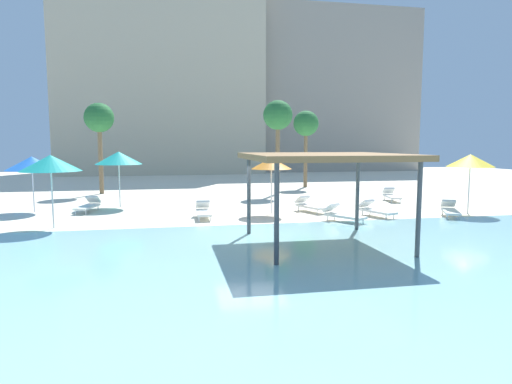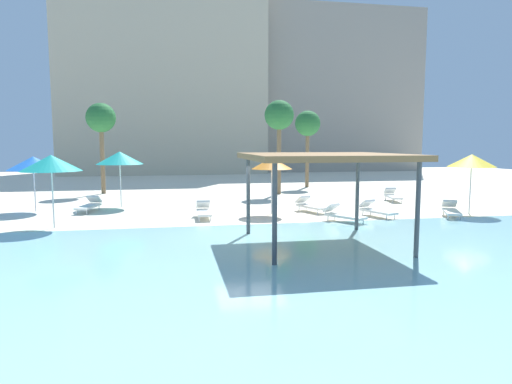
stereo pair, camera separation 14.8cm
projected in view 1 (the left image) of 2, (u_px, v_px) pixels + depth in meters
ground_plane at (251, 233)px, 16.29m from camera, size 80.00×80.00×0.00m
lagoon_water at (288, 273)px, 11.16m from camera, size 44.00×13.50×0.04m
shade_pavilion at (325, 159)px, 14.02m from camera, size 4.88×4.88×2.98m
beach_umbrella_orange_0 at (271, 163)px, 20.51m from camera, size 1.92×1.92×2.64m
beach_umbrella_yellow_1 at (470, 161)px, 20.56m from camera, size 2.13×2.13×2.80m
beach_umbrella_teal_4 at (119, 158)px, 22.73m from camera, size 2.40×2.40×2.89m
beach_umbrella_teal_5 at (51, 163)px, 16.93m from camera, size 2.29×2.29×2.87m
beach_umbrella_blue_6 at (32, 163)px, 21.10m from camera, size 2.39×2.39×2.68m
lounge_chair_0 at (391, 195)px, 25.36m from camera, size 0.97×1.98×0.74m
lounge_chair_1 at (450, 210)px, 19.80m from camera, size 1.38×1.97×0.74m
lounge_chair_2 at (89, 205)px, 21.30m from camera, size 1.02×1.98×0.74m
lounge_chair_3 at (375, 209)px, 19.88m from camera, size 1.19×1.99×0.74m
lounge_chair_4 at (342, 214)px, 18.54m from camera, size 1.52×1.92×0.74m
lounge_chair_5 at (309, 205)px, 21.34m from camera, size 1.23×1.99×0.74m
lounge_chair_6 at (203, 211)px, 19.50m from camera, size 0.64×1.91×0.74m
palm_tree_0 at (99, 120)px, 28.48m from camera, size 1.90×1.90×5.93m
palm_tree_1 at (278, 117)px, 28.31m from camera, size 1.90×1.90×6.08m
palm_tree_2 at (306, 125)px, 32.98m from camera, size 1.90×1.90×5.76m
hotel_block_0 at (162, 80)px, 50.61m from camera, size 21.87×11.91×21.22m
hotel_block_1 at (321, 93)px, 55.10m from camera, size 22.19×9.04×19.23m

